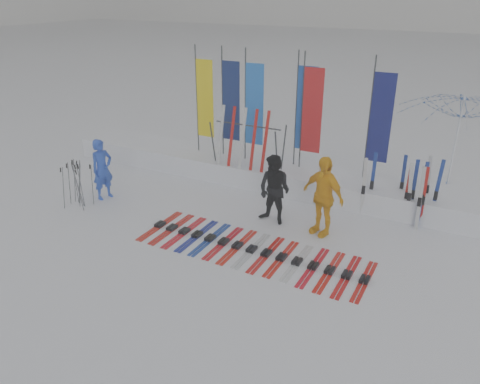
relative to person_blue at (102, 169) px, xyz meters
The scene contains 11 objects.
ground 4.32m from the person_blue, 21.39° to the right, with size 120.00×120.00×0.00m, color white.
snow_bank 5.02m from the person_blue, 37.68° to the left, with size 14.00×1.60×0.60m, color white.
person_blue is the anchor object (origin of this frame).
person_black 4.74m from the person_blue, 10.07° to the left, with size 0.83×0.65×1.71m, color black.
person_yellow 5.93m from the person_blue, ahead, with size 1.11×0.46×1.90m, color #FAB210.
tent_canopy 9.32m from the person_blue, 27.22° to the left, with size 3.20×3.26×2.93m, color white.
ski_row 4.91m from the person_blue, ahead, with size 5.13×1.69×0.07m.
pole_cluster 0.78m from the person_blue, 110.04° to the right, with size 0.70×0.57×1.23m.
feather_flags 5.07m from the person_blue, 41.51° to the left, with size 5.72×0.27×3.20m.
ski_rack 4.06m from the person_blue, 41.31° to the left, with size 2.04×0.80×1.23m.
upright_skis 7.92m from the person_blue, 18.05° to the left, with size 1.73×0.92×1.66m.
Camera 1 is at (4.79, -7.06, 5.32)m, focal length 35.00 mm.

